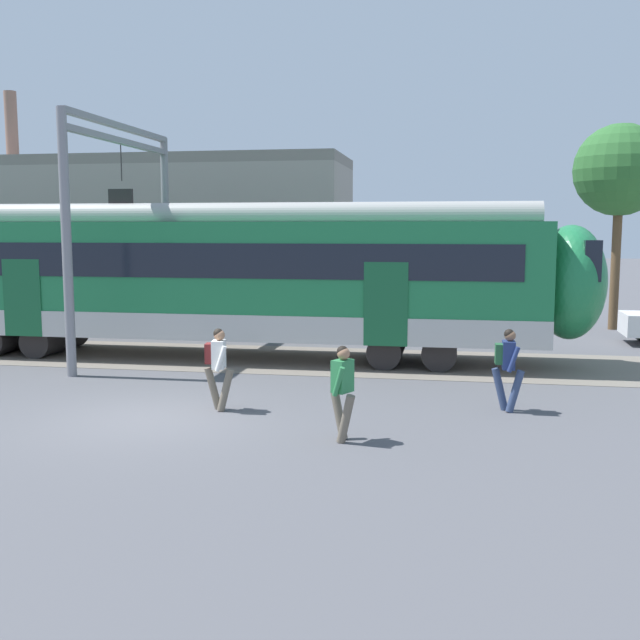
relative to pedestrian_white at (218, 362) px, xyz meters
name	(u,v)px	position (x,y,z in m)	size (l,w,h in m)	color
ground_plane	(150,418)	(-1.11, -0.87, -0.99)	(160.00, 160.00, 0.00)	#515156
pedestrian_white	(218,362)	(0.00, 0.00, 0.00)	(0.67, 0.54, 1.67)	#6B6051
pedestrian_green	(343,386)	(2.78, -1.73, -0.03)	(0.54, 0.66, 1.67)	#6B6051
pedestrian_navy	(507,362)	(5.69, 0.93, 0.00)	(0.64, 0.53, 1.67)	navy
catenary_gantry	(122,204)	(-4.65, 5.91, 3.32)	(0.24, 6.64, 6.53)	gray
background_building	(133,238)	(-8.28, 14.71, 2.22)	(17.34, 5.00, 9.20)	gray
street_tree_right	(620,171)	(10.30, 14.05, 4.63)	(3.22, 3.22, 7.28)	brown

